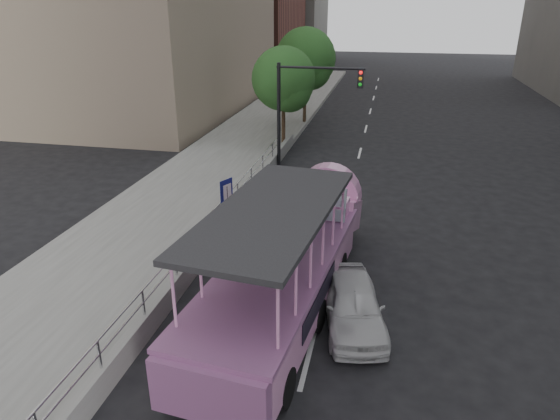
{
  "coord_description": "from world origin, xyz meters",
  "views": [
    {
      "loc": [
        2.39,
        -11.47,
        7.81
      ],
      "look_at": [
        -0.83,
        3.32,
        1.51
      ],
      "focal_mm": 32.0,
      "sensor_mm": 36.0,
      "label": 1
    }
  ],
  "objects_px": {
    "duck_boat": "(290,261)",
    "street_tree_near": "(285,82)",
    "street_tree_far": "(307,61)",
    "car": "(353,304)",
    "parking_sign": "(227,206)",
    "traffic_signal": "(303,99)"
  },
  "relations": [
    {
      "from": "street_tree_near",
      "to": "duck_boat",
      "type": "bearing_deg",
      "value": -77.71
    },
    {
      "from": "parking_sign",
      "to": "traffic_signal",
      "type": "relative_size",
      "value": 0.49
    },
    {
      "from": "car",
      "to": "street_tree_near",
      "type": "relative_size",
      "value": 0.63
    },
    {
      "from": "parking_sign",
      "to": "street_tree_near",
      "type": "height_order",
      "value": "street_tree_near"
    },
    {
      "from": "street_tree_near",
      "to": "parking_sign",
      "type": "bearing_deg",
      "value": -86.68
    },
    {
      "from": "street_tree_near",
      "to": "street_tree_far",
      "type": "height_order",
      "value": "street_tree_far"
    },
    {
      "from": "duck_boat",
      "to": "street_tree_near",
      "type": "xyz_separation_m",
      "value": [
        -3.37,
        15.47,
        2.58
      ]
    },
    {
      "from": "car",
      "to": "street_tree_far",
      "type": "xyz_separation_m",
      "value": [
        -5.01,
        22.29,
        3.69
      ]
    },
    {
      "from": "car",
      "to": "duck_boat",
      "type": "bearing_deg",
      "value": 143.67
    },
    {
      "from": "duck_boat",
      "to": "street_tree_near",
      "type": "bearing_deg",
      "value": 102.29
    },
    {
      "from": "parking_sign",
      "to": "street_tree_far",
      "type": "distance_m",
      "value": 19.11
    },
    {
      "from": "duck_boat",
      "to": "car",
      "type": "bearing_deg",
      "value": -23.9
    },
    {
      "from": "duck_boat",
      "to": "street_tree_far",
      "type": "distance_m",
      "value": 21.92
    },
    {
      "from": "parking_sign",
      "to": "street_tree_far",
      "type": "xyz_separation_m",
      "value": [
        -0.55,
        18.91,
        2.69
      ]
    },
    {
      "from": "car",
      "to": "street_tree_far",
      "type": "bearing_deg",
      "value": 90.23
    },
    {
      "from": "duck_boat",
      "to": "street_tree_near",
      "type": "distance_m",
      "value": 16.04
    },
    {
      "from": "duck_boat",
      "to": "street_tree_far",
      "type": "relative_size",
      "value": 1.59
    },
    {
      "from": "parking_sign",
      "to": "street_tree_near",
      "type": "xyz_separation_m",
      "value": [
        -0.75,
        12.91,
        2.2
      ]
    },
    {
      "from": "duck_boat",
      "to": "street_tree_far",
      "type": "xyz_separation_m",
      "value": [
        -3.17,
        21.47,
        3.06
      ]
    },
    {
      "from": "traffic_signal",
      "to": "street_tree_far",
      "type": "height_order",
      "value": "street_tree_far"
    },
    {
      "from": "traffic_signal",
      "to": "street_tree_near",
      "type": "height_order",
      "value": "street_tree_near"
    },
    {
      "from": "street_tree_near",
      "to": "street_tree_far",
      "type": "relative_size",
      "value": 0.89
    }
  ]
}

